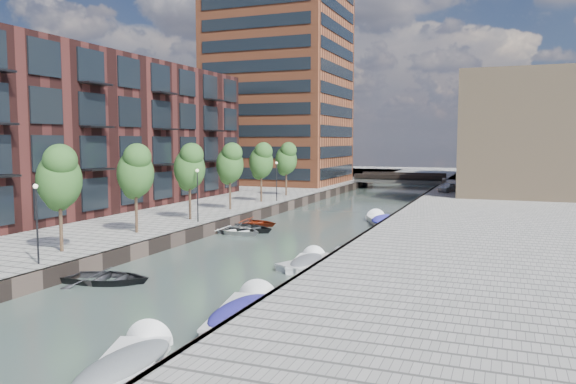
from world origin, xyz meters
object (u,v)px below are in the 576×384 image
Objects in this scene: motorboat_3 at (382,221)px; tree_2 at (135,170)px; motorboat_1 at (130,365)px; car at (448,187)px; sloop_1 at (106,283)px; bridge at (400,179)px; sloop_3 at (235,234)px; sloop_2 at (250,226)px; tree_1 at (59,176)px; motorboat_4 at (308,263)px; tree_6 at (286,158)px; motorboat_0 at (245,313)px; motorboat_2 at (320,264)px; tree_5 at (261,160)px; tree_4 at (230,163)px; tree_3 at (189,166)px; sloop_4 at (246,231)px.

tree_2 is at bearing -128.49° from motorboat_3.
car is (4.32, 56.85, 1.36)m from motorboat_1.
motorboat_3 is at bearing -31.79° from sloop_1.
motorboat_3 is at bearing -82.38° from bridge.
sloop_3 reaches higher than sloop_1.
sloop_1 is 0.99× the size of sloop_2.
tree_1 is 15.05m from motorboat_4.
sloop_2 is (3.15, 11.63, -5.31)m from tree_2.
tree_6 reaches higher than motorboat_3.
tree_2 is at bearing 140.34° from motorboat_0.
tree_2 is at bearing -98.95° from bridge.
bridge reaches higher than motorboat_0.
tree_1 is 1.00× the size of tree_6.
sloop_1 is 0.92× the size of motorboat_2.
tree_2 is at bearing 163.00° from sloop_2.
tree_5 reaches higher than motorboat_3.
tree_2 is at bearing 14.67° from sloop_1.
tree_1 and tree_2 have the same top height.
motorboat_3 reaches higher than sloop_3.
tree_4 is at bearing 130.30° from motorboat_4.
tree_3 reaches higher than bridge.
motorboat_1 is at bearing -152.55° from sloop_4.
sloop_3 is 21.14m from motorboat_0.
tree_5 is at bearing 108.14° from motorboat_1.
tree_3 is at bearing -143.59° from motorboat_3.
motorboat_0 reaches higher than sloop_2.
tree_4 is at bearing -90.00° from tree_5.
motorboat_1 is (8.54, -26.26, 0.21)m from sloop_4.
sloop_2 is at bearing -71.40° from tree_5.
sloop_1 is (4.49, -22.74, -5.31)m from tree_4.
tree_1 is 7.17m from sloop_1.
motorboat_3 reaches higher than sloop_1.
sloop_3 is at bearing -79.40° from tree_6.
motorboat_3 is at bearing 60.64° from tree_1.
tree_3 is 16.54m from motorboat_2.
motorboat_4 is at bearing -73.17° from car.
car is (12.46, 48.05, 1.57)m from sloop_1.
tree_1 is at bearing -155.82° from motorboat_2.
tree_2 reaches higher than sloop_2.
tree_6 reaches higher than car.
tree_5 reaches higher than motorboat_4.
motorboat_1 reaches higher than motorboat_4.
sloop_2 is 0.96× the size of sloop_3.
tree_5 is 11.22m from sloop_2.
tree_1 reaches higher than car.
sloop_4 is 33.22m from car.
sloop_2 is at bearing 80.39° from tree_1.
tree_4 reaches higher than car.
tree_6 is 1.27× the size of sloop_1.
motorboat_4 is at bearing -115.35° from sloop_3.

